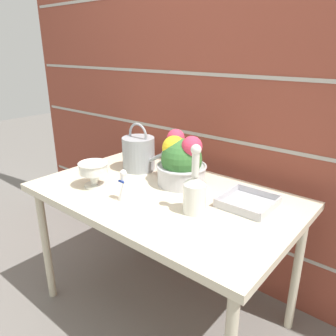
% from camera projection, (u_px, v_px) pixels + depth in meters
% --- Properties ---
extents(ground_plane, '(12.00, 12.00, 0.00)m').
position_uv_depth(ground_plane, '(164.00, 309.00, 1.89)').
color(ground_plane, slate).
extents(brick_wall, '(3.60, 0.08, 2.20)m').
position_uv_depth(brick_wall, '(223.00, 107.00, 1.90)').
color(brick_wall, brown).
rests_on(brick_wall, ground_plane).
extents(patio_table, '(1.32, 0.80, 0.74)m').
position_uv_depth(patio_table, '(163.00, 204.00, 1.66)').
color(patio_table, beige).
rests_on(patio_table, ground_plane).
extents(watering_can, '(0.33, 0.19, 0.28)m').
position_uv_depth(watering_can, '(139.00, 153.00, 1.92)').
color(watering_can, '#93999E').
rests_on(watering_can, patio_table).
extents(crystal_pedestal_bowl, '(0.16, 0.16, 0.13)m').
position_uv_depth(crystal_pedestal_bowl, '(94.00, 170.00, 1.68)').
color(crystal_pedestal_bowl, silver).
rests_on(crystal_pedestal_bowl, patio_table).
extents(flower_planter, '(0.27, 0.27, 0.28)m').
position_uv_depth(flower_planter, '(182.00, 162.00, 1.70)').
color(flower_planter, '#BCBCC1').
rests_on(flower_planter, patio_table).
extents(glass_decanter, '(0.10, 0.10, 0.31)m').
position_uv_depth(glass_decanter, '(195.00, 191.00, 1.41)').
color(glass_decanter, silver).
rests_on(glass_decanter, patio_table).
extents(figurine_vase, '(0.06, 0.06, 0.15)m').
position_uv_depth(figurine_vase, '(124.00, 188.00, 1.54)').
color(figurine_vase, white).
rests_on(figurine_vase, patio_table).
extents(wire_tray, '(0.23, 0.24, 0.04)m').
position_uv_depth(wire_tray, '(248.00, 203.00, 1.50)').
color(wire_tray, '#B7B7BC').
rests_on(wire_tray, patio_table).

